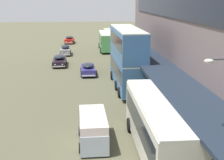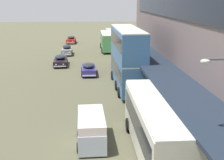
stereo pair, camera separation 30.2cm
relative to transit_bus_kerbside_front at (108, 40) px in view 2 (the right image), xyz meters
The scene contains 9 objects.
transit_bus_kerbside_front is the anchor object (origin of this frame).
transit_bus_kerbside_rear 24.71m from the transit_bus_kerbside_front, 89.23° to the right, with size 2.85×10.70×6.33m.
transit_bus_kerbside_far 39.54m from the transit_bus_kerbside_front, 89.73° to the right, with size 2.70×10.46×3.42m.
sedan_lead_mid 8.38m from the transit_bus_kerbside_front, 151.96° to the right, with size 1.87×4.25×1.68m.
sedan_far_back 18.81m from the transit_bus_kerbside_front, 101.49° to the right, with size 1.92×4.60×1.51m.
sedan_second_near 14.78m from the transit_bus_kerbside_front, 121.51° to the right, with size 2.05×4.99×1.52m.
sedan_trailing_mid 12.54m from the transit_bus_kerbside_front, 125.68° to the left, with size 2.01×4.46×1.53m.
vw_van 37.72m from the transit_bus_kerbside_front, 95.58° to the right, with size 1.97×4.58×1.96m.
street_lamp 44.01m from the transit_bus_kerbside_front, 87.05° to the right, with size 1.50×0.28×6.72m.
Camera 2 is at (0.25, -9.48, 9.32)m, focal length 50.00 mm.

